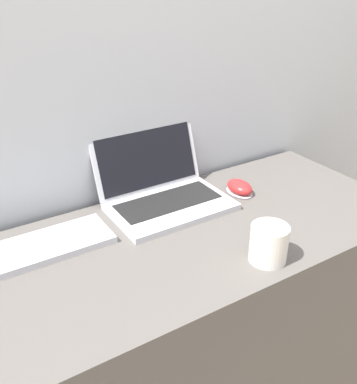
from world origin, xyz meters
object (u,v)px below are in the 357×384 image
object	(u,v)px
drink_cup	(269,243)
computer_mouse	(240,188)
external_keyboard	(30,251)
laptop	(162,189)

from	to	relation	value
drink_cup	computer_mouse	world-z (taller)	drink_cup
drink_cup	external_keyboard	size ratio (longest dim) A/B	0.23
laptop	external_keyboard	distance (m)	0.45
external_keyboard	drink_cup	bearing A→B (deg)	-34.45
laptop	computer_mouse	size ratio (longest dim) A/B	3.45
drink_cup	external_keyboard	bearing A→B (deg)	145.55
drink_cup	computer_mouse	bearing A→B (deg)	61.98
drink_cup	computer_mouse	distance (m)	0.38
computer_mouse	drink_cup	bearing A→B (deg)	-118.02
drink_cup	computer_mouse	xyz separation A→B (m)	(0.18, 0.33, -0.03)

